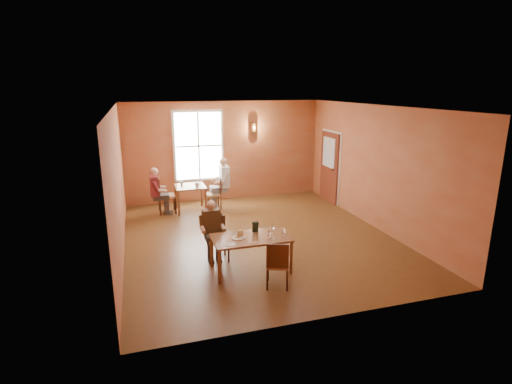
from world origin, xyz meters
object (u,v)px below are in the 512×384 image
object	(u,v)px
chair_diner_main	(218,239)
diner_main	(218,233)
chair_diner_white	(213,193)
chair_diner_maroon	(167,195)
diner_maroon	(165,191)
chair_empty	(278,263)
diner_white	(214,185)
main_table	(251,254)
second_table	(191,198)

from	to	relation	value
chair_diner_main	diner_main	bearing A→B (deg)	90.00
chair_diner_white	diner_main	bearing A→B (deg)	170.63
chair_diner_maroon	diner_maroon	size ratio (longest dim) A/B	0.80
chair_empty	diner_white	bearing A→B (deg)	112.81
chair_diner_main	chair_empty	size ratio (longest dim) A/B	1.02
main_table	diner_maroon	distance (m)	4.32
chair_diner_main	diner_maroon	size ratio (longest dim) A/B	0.69
diner_white	diner_maroon	size ratio (longest dim) A/B	1.11
main_table	diner_main	size ratio (longest dim) A/B	1.24
chair_empty	diner_main	bearing A→B (deg)	140.64
diner_main	chair_empty	distance (m)	1.57
second_table	chair_diner_white	xyz separation A→B (m)	(0.65, 0.00, 0.09)
diner_main	diner_maroon	xyz separation A→B (m)	(-0.75, 3.50, 0.05)
chair_diner_maroon	diner_maroon	xyz separation A→B (m)	(-0.03, 0.00, 0.12)
chair_diner_main	chair_diner_maroon	xyz separation A→B (m)	(-0.72, 3.47, 0.07)
diner_maroon	chair_diner_white	bearing A→B (deg)	90.00
diner_white	chair_diner_maroon	xyz separation A→B (m)	(-1.33, 0.00, -0.19)
second_table	chair_diner_maroon	xyz separation A→B (m)	(-0.65, 0.00, 0.15)
diner_main	second_table	distance (m)	3.51
diner_main	chair_diner_white	xyz separation A→B (m)	(0.58, 3.50, -0.13)
diner_main	diner_white	distance (m)	3.56
chair_empty	diner_white	xyz separation A→B (m)	(-0.17, 4.86, 0.27)
main_table	diner_white	distance (m)	4.14
chair_diner_white	chair_diner_maroon	xyz separation A→B (m)	(-1.30, 0.00, 0.06)
chair_diner_white	diner_maroon	size ratio (longest dim) A/B	0.71
diner_main	chair_diner_main	bearing A→B (deg)	-90.00
diner_main	chair_diner_white	distance (m)	3.55
main_table	chair_empty	world-z (taller)	chair_empty
chair_diner_main	chair_empty	world-z (taller)	chair_diner_main
diner_main	chair_diner_maroon	bearing A→B (deg)	-78.35
chair_diner_maroon	main_table	bearing A→B (deg)	16.51
main_table	chair_empty	size ratio (longest dim) A/B	1.68
chair_empty	chair_diner_maroon	xyz separation A→B (m)	(-1.50, 4.86, 0.08)
chair_diner_white	chair_diner_main	bearing A→B (deg)	170.55
chair_empty	diner_maroon	bearing A→B (deg)	128.29
chair_empty	chair_diner_white	size ratio (longest dim) A/B	0.95
diner_white	main_table	bearing A→B (deg)	178.50
main_table	second_table	size ratio (longest dim) A/B	1.75
diner_main	chair_diner_maroon	xyz separation A→B (m)	(-0.72, 3.50, -0.07)
diner_main	diner_maroon	distance (m)	3.58
chair_diner_white	diner_white	distance (m)	0.25
chair_empty	chair_diner_maroon	bearing A→B (deg)	127.96
diner_maroon	chair_diner_main	bearing A→B (deg)	12.22
diner_white	diner_maroon	bearing A→B (deg)	90.00
main_table	chair_diner_white	size ratio (longest dim) A/B	1.59
chair_empty	chair_diner_maroon	size ratio (longest dim) A/B	0.84
diner_white	chair_diner_maroon	size ratio (longest dim) A/B	1.37
diner_main	diner_maroon	world-z (taller)	diner_maroon
second_table	chair_diner_white	distance (m)	0.66
chair_empty	chair_diner_white	xyz separation A→B (m)	(-0.20, 4.86, 0.02)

